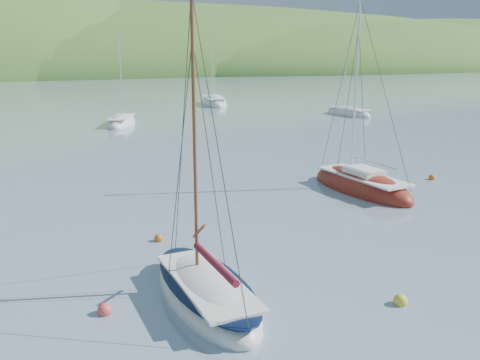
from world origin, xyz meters
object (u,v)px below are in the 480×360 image
object	(u,v)px
daysailer_white	(206,293)
distant_sloop_a	(121,123)
distant_sloop_d	(348,114)
distant_sloop_b	(214,103)
sloop_red	(361,187)

from	to	relation	value
daysailer_white	distant_sloop_a	distance (m)	41.09
daysailer_white	distant_sloop_d	xyz separation A→B (m)	(29.36, 39.69, -0.06)
distant_sloop_b	sloop_red	bearing A→B (deg)	-87.73
sloop_red	distant_sloop_d	size ratio (longest dim) A/B	1.18
distant_sloop_b	distant_sloop_a	bearing A→B (deg)	-125.86
distant_sloop_a	distant_sloop_d	size ratio (longest dim) A/B	1.06
distant_sloop_b	distant_sloop_d	distance (m)	19.97
distant_sloop_b	daysailer_white	bearing A→B (deg)	-98.59
distant_sloop_a	distant_sloop_d	bearing A→B (deg)	16.49
distant_sloop_d	distant_sloop_a	bearing A→B (deg)	164.11
distant_sloop_b	distant_sloop_d	size ratio (longest dim) A/B	1.34
sloop_red	distant_sloop_b	xyz separation A→B (m)	(5.41, 45.91, -0.01)
daysailer_white	sloop_red	distance (m)	15.85
daysailer_white	distant_sloop_b	distance (m)	58.64
daysailer_white	sloop_red	size ratio (longest dim) A/B	0.91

